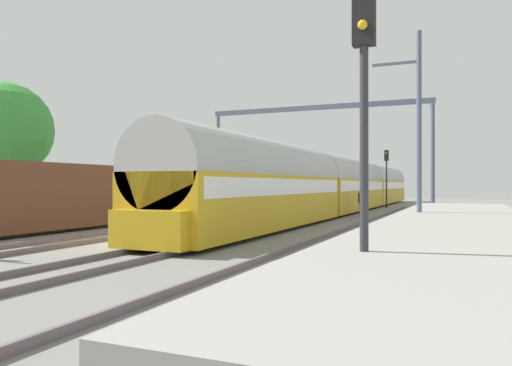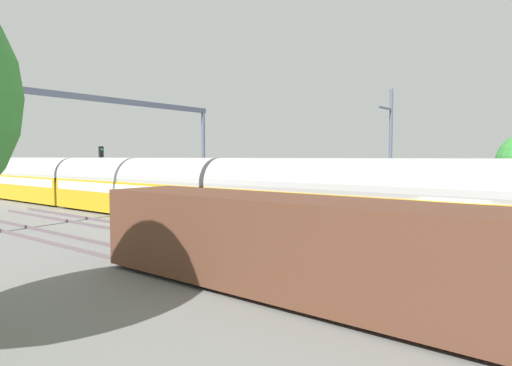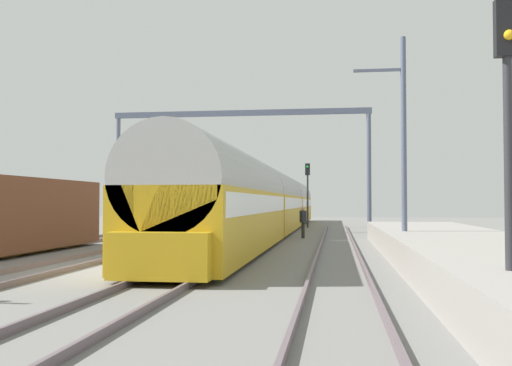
{
  "view_description": "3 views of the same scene",
  "coord_description": "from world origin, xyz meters",
  "px_view_note": "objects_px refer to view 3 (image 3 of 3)",
  "views": [
    {
      "loc": [
        10.26,
        -14.69,
        1.98
      ],
      "look_at": [
        2.05,
        4.56,
        2.04
      ],
      "focal_mm": 34.74,
      "sensor_mm": 36.0,
      "label": 1
    },
    {
      "loc": [
        -16.68,
        -4.44,
        4.03
      ],
      "look_at": [
        1.15,
        9.77,
        2.69
      ],
      "focal_mm": 30.98,
      "sensor_mm": 36.0,
      "label": 2
    },
    {
      "loc": [
        6.08,
        -16.11,
        1.95
      ],
      "look_at": [
        1.03,
        20.88,
        3.18
      ],
      "focal_mm": 40.92,
      "sensor_mm": 36.0,
      "label": 3
    }
  ],
  "objects_px": {
    "person_crossing": "(303,219)",
    "railway_signal_near": "(508,117)",
    "railway_signal_far": "(308,186)",
    "passenger_train": "(273,202)",
    "catenary_gantry": "(240,140)"
  },
  "relations": [
    {
      "from": "railway_signal_far",
      "to": "railway_signal_near",
      "type": "bearing_deg",
      "value": -82.27
    },
    {
      "from": "person_crossing",
      "to": "railway_signal_far",
      "type": "bearing_deg",
      "value": 155.31
    },
    {
      "from": "passenger_train",
      "to": "railway_signal_near",
      "type": "bearing_deg",
      "value": -76.61
    },
    {
      "from": "person_crossing",
      "to": "catenary_gantry",
      "type": "distance_m",
      "value": 8.35
    },
    {
      "from": "passenger_train",
      "to": "catenary_gantry",
      "type": "distance_m",
      "value": 4.5
    },
    {
      "from": "person_crossing",
      "to": "railway_signal_near",
      "type": "relative_size",
      "value": 0.34
    },
    {
      "from": "passenger_train",
      "to": "railway_signal_far",
      "type": "bearing_deg",
      "value": 74.75
    },
    {
      "from": "railway_signal_far",
      "to": "catenary_gantry",
      "type": "distance_m",
      "value": 9.13
    },
    {
      "from": "passenger_train",
      "to": "railway_signal_far",
      "type": "height_order",
      "value": "railway_signal_far"
    },
    {
      "from": "passenger_train",
      "to": "railway_signal_far",
      "type": "relative_size",
      "value": 10.01
    },
    {
      "from": "railway_signal_near",
      "to": "railway_signal_far",
      "type": "distance_m",
      "value": 35.45
    },
    {
      "from": "person_crossing",
      "to": "railway_signal_near",
      "type": "xyz_separation_m",
      "value": [
        4.41,
        -22.17,
        2.24
      ]
    },
    {
      "from": "passenger_train",
      "to": "person_crossing",
      "type": "relative_size",
      "value": 28.44
    },
    {
      "from": "passenger_train",
      "to": "catenary_gantry",
      "type": "height_order",
      "value": "catenary_gantry"
    },
    {
      "from": "person_crossing",
      "to": "catenary_gantry",
      "type": "xyz_separation_m",
      "value": [
        -4.33,
        5.21,
        4.89
      ]
    }
  ]
}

